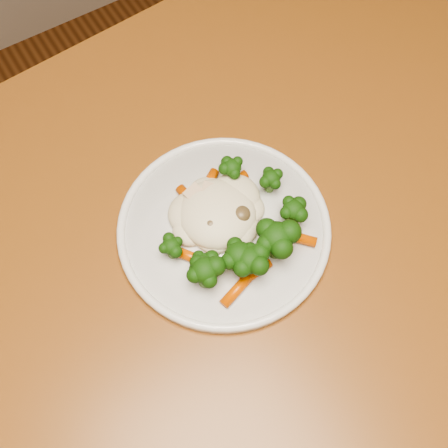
{
  "coord_description": "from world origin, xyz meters",
  "views": [
    {
      "loc": [
        -0.05,
        0.04,
        1.35
      ],
      "look_at": [
        0.1,
        0.28,
        0.77
      ],
      "focal_mm": 45.0,
      "sensor_mm": 36.0,
      "label": 1
    }
  ],
  "objects": [
    {
      "name": "dining_table",
      "position": [
        0.16,
        0.28,
        0.64
      ],
      "size": [
        1.16,
        0.82,
        0.75
      ],
      "rotation": [
        0.0,
        0.0,
        0.07
      ],
      "color": "brown",
      "rests_on": "ground"
    },
    {
      "name": "meal",
      "position": [
        0.1,
        0.27,
        0.78
      ],
      "size": [
        0.18,
        0.16,
        0.05
      ],
      "color": "beige",
      "rests_on": "plate"
    },
    {
      "name": "plate",
      "position": [
        0.1,
        0.28,
        0.76
      ],
      "size": [
        0.25,
        0.25,
        0.01
      ],
      "primitive_type": "cylinder",
      "color": "white",
      "rests_on": "dining_table"
    }
  ]
}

